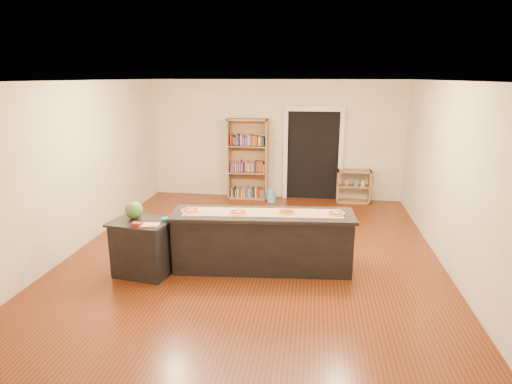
# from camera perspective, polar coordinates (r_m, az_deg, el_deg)

# --- Properties ---
(room) EXTENTS (6.00, 7.00, 2.80)m
(room) POSITION_cam_1_polar(r_m,az_deg,el_deg) (6.84, -0.23, 2.80)
(room) COLOR #F0E8CA
(room) RESTS_ON ground
(doorway) EXTENTS (1.40, 0.09, 2.21)m
(doorway) POSITION_cam_1_polar(r_m,az_deg,el_deg) (10.21, 7.61, 5.66)
(doorway) COLOR black
(doorway) RESTS_ON room
(kitchen_island) EXTENTS (2.72, 0.74, 0.90)m
(kitchen_island) POSITION_cam_1_polar(r_m,az_deg,el_deg) (6.52, 0.86, -6.54)
(kitchen_island) COLOR black
(kitchen_island) RESTS_ON ground
(side_counter) EXTENTS (0.85, 0.62, 0.84)m
(side_counter) POSITION_cam_1_polar(r_m,az_deg,el_deg) (6.57, -14.89, -7.16)
(side_counter) COLOR black
(side_counter) RESTS_ON ground
(bookshelf) EXTENTS (0.96, 0.34, 1.91)m
(bookshelf) POSITION_cam_1_polar(r_m,az_deg,el_deg) (10.19, -1.10, 4.37)
(bookshelf) COLOR #9B744B
(bookshelf) RESTS_ON ground
(low_shelf) EXTENTS (0.77, 0.33, 0.77)m
(low_shelf) POSITION_cam_1_polar(r_m,az_deg,el_deg) (10.24, 12.87, 0.76)
(low_shelf) COLOR #9B744B
(low_shelf) RESTS_ON ground
(waste_bin) EXTENTS (0.20, 0.20, 0.30)m
(waste_bin) POSITION_cam_1_polar(r_m,az_deg,el_deg) (10.08, 2.06, -0.47)
(waste_bin) COLOR #68A6E8
(waste_bin) RESTS_ON ground
(kraft_paper) EXTENTS (2.39, 0.62, 0.00)m
(kraft_paper) POSITION_cam_1_polar(r_m,az_deg,el_deg) (6.39, 0.88, -2.75)
(kraft_paper) COLOR tan
(kraft_paper) RESTS_ON kitchen_island
(watermelon) EXTENTS (0.26, 0.26, 0.26)m
(watermelon) POSITION_cam_1_polar(r_m,az_deg,el_deg) (6.52, -15.97, -2.32)
(watermelon) COLOR #144214
(watermelon) RESTS_ON side_counter
(cutting_board) EXTENTS (0.29, 0.22, 0.02)m
(cutting_board) POSITION_cam_1_polar(r_m,az_deg,el_deg) (6.20, -14.03, -4.29)
(cutting_board) COLOR tan
(cutting_board) RESTS_ON side_counter
(package_red) EXTENTS (0.14, 0.10, 0.05)m
(package_red) POSITION_cam_1_polar(r_m,az_deg,el_deg) (6.22, -15.57, -4.17)
(package_red) COLOR maroon
(package_red) RESTS_ON side_counter
(package_teal) EXTENTS (0.13, 0.13, 0.05)m
(package_teal) POSITION_cam_1_polar(r_m,az_deg,el_deg) (6.33, -11.98, -3.60)
(package_teal) COLOR #195966
(package_teal) RESTS_ON side_counter
(pizza_a) EXTENTS (0.30, 0.30, 0.02)m
(pizza_a) POSITION_cam_1_polar(r_m,az_deg,el_deg) (6.52, -8.70, -2.45)
(pizza_a) COLOR #D9A253
(pizza_a) RESTS_ON kitchen_island
(pizza_b) EXTENTS (0.28, 0.28, 0.02)m
(pizza_b) POSITION_cam_1_polar(r_m,az_deg,el_deg) (6.36, -2.40, -2.74)
(pizza_b) COLOR #D9A253
(pizza_b) RESTS_ON kitchen_island
(pizza_c) EXTENTS (0.27, 0.27, 0.02)m
(pizza_c) POSITION_cam_1_polar(r_m,az_deg,el_deg) (6.39, 4.13, -2.66)
(pizza_c) COLOR #D9A253
(pizza_c) RESTS_ON kitchen_island
(pizza_d) EXTENTS (0.27, 0.27, 0.02)m
(pizza_d) POSITION_cam_1_polar(r_m,az_deg,el_deg) (6.43, 10.59, -2.79)
(pizza_d) COLOR #D9A253
(pizza_d) RESTS_ON kitchen_island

